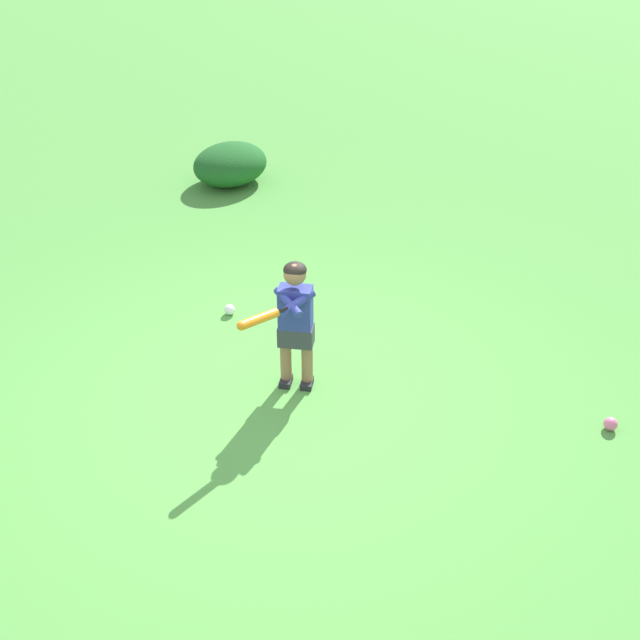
% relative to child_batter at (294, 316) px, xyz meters
% --- Properties ---
extents(ground_plane, '(40.00, 40.00, 0.00)m').
position_rel_child_batter_xyz_m(ground_plane, '(0.09, -0.26, -0.65)').
color(ground_plane, '#519942').
extents(child_batter, '(0.33, 0.78, 1.08)m').
position_rel_child_batter_xyz_m(child_batter, '(0.00, 0.00, 0.00)').
color(child_batter, '#232328').
rests_on(child_batter, ground).
extents(play_ball_near_batter, '(0.10, 0.10, 0.10)m').
position_rel_child_batter_xyz_m(play_ball_near_batter, '(2.17, 1.01, -0.60)').
color(play_ball_near_batter, pink).
rests_on(play_ball_near_batter, ground).
extents(play_ball_midfield, '(0.10, 0.10, 0.10)m').
position_rel_child_batter_xyz_m(play_ball_midfield, '(-1.16, 0.47, -0.60)').
color(play_ball_midfield, white).
rests_on(play_ball_midfield, ground).
extents(shrub_left_background, '(0.83, 1.00, 0.50)m').
position_rel_child_batter_xyz_m(shrub_left_background, '(-3.33, 2.78, -0.40)').
color(shrub_left_background, '#1E5B23').
rests_on(shrub_left_background, ground).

